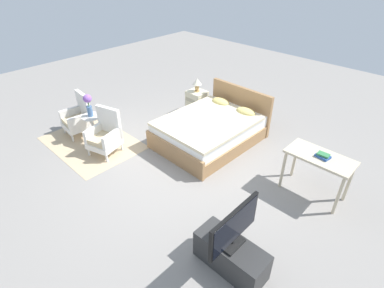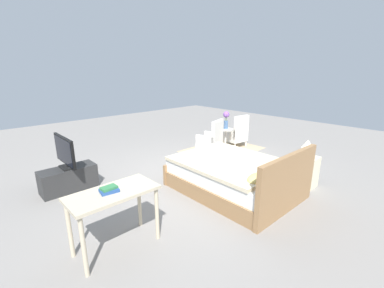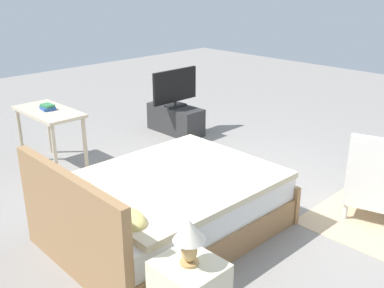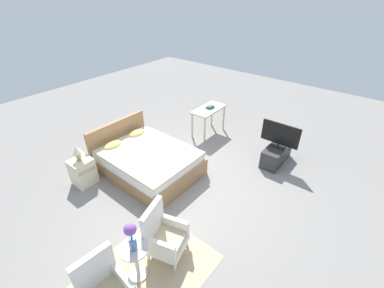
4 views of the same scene
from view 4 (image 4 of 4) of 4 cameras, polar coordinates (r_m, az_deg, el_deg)
ground_plane at (r=5.59m, az=-0.69°, el=-9.03°), size 16.00×16.00×0.00m
floor_rug at (r=4.32m, az=-10.83°, el=-27.20°), size 2.10×1.50×0.01m
bed at (r=5.87m, az=-10.05°, el=-3.58°), size 1.63×2.17×0.96m
armchair_by_window_right at (r=4.22m, az=-6.32°, el=-19.59°), size 0.67×0.67×0.92m
side_table at (r=4.05m, az=-12.40°, el=-23.61°), size 0.40×0.40×0.62m
flower_vase at (r=3.63m, az=-13.40°, el=-18.94°), size 0.17×0.17×0.48m
nightstand at (r=5.93m, az=-23.09°, el=-5.66°), size 0.44×0.41×0.59m
table_lamp at (r=5.65m, az=-24.17°, el=-1.54°), size 0.22×0.22×0.33m
tv_stand at (r=6.45m, az=18.20°, el=-2.12°), size 0.96×0.40×0.44m
tv_flatscreen at (r=6.19m, az=19.02°, el=1.91°), size 0.20×0.88×0.59m
vanity_desk at (r=7.15m, az=3.75°, el=7.04°), size 1.04×0.52×0.77m
book_stack at (r=7.11m, az=4.04°, el=8.18°), size 0.23×0.18×0.07m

